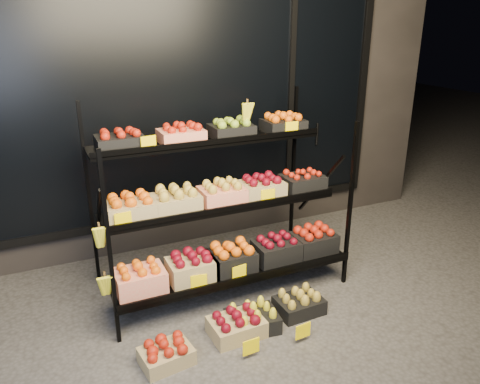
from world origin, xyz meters
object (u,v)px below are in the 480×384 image
floor_crate_left (166,353)px  display_rack (222,205)px  floor_crate_midleft (252,318)px  floor_crate_midright (236,324)px

floor_crate_left → display_rack: bearing=38.9°
display_rack → floor_crate_midleft: 0.98m
floor_crate_left → floor_crate_midright: floor_crate_midright is taller
floor_crate_midright → floor_crate_midleft: bearing=4.7°
floor_crate_midleft → floor_crate_midright: (-0.14, -0.02, 0.00)m
display_rack → floor_crate_midright: (-0.18, -0.71, -0.69)m
floor_crate_midleft → display_rack: bearing=94.5°
floor_crate_left → floor_crate_midright: size_ratio=0.93×
floor_crate_left → floor_crate_midleft: size_ratio=0.89×
display_rack → floor_crate_left: size_ratio=5.73×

